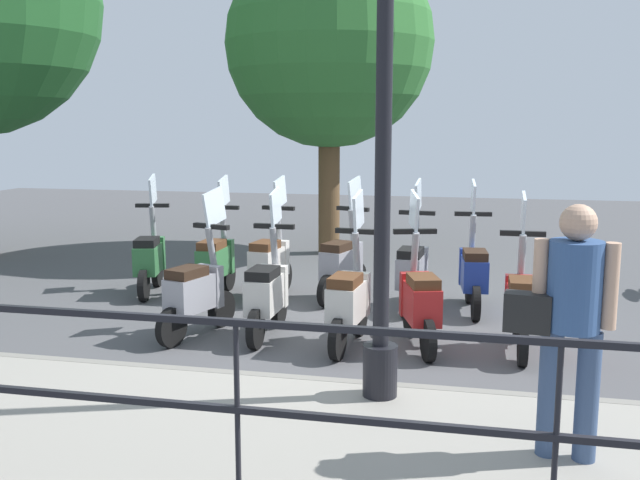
{
  "coord_description": "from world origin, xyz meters",
  "views": [
    {
      "loc": [
        -7.57,
        -1.17,
        2.22
      ],
      "look_at": [
        0.2,
        0.5,
        0.9
      ],
      "focal_mm": 40.0,
      "sensor_mm": 36.0,
      "label": 1
    }
  ],
  "objects_px": {
    "scooter_near_0": "(521,304)",
    "scooter_near_4": "(196,291)",
    "tree_distant": "(329,44)",
    "lamp_post_near": "(383,142)",
    "scooter_near_3": "(267,292)",
    "scooter_far_3": "(270,261)",
    "scooter_near_1": "(419,301)",
    "scooter_far_5": "(150,257)",
    "scooter_far_4": "(216,260)",
    "scooter_far_0": "(473,272)",
    "scooter_far_2": "(343,263)",
    "pedestrian_with_bag": "(569,313)",
    "scooter_far_1": "(412,269)",
    "scooter_near_2": "(349,300)"
  },
  "relations": [
    {
      "from": "scooter_near_4",
      "to": "scooter_far_1",
      "type": "xyz_separation_m",
      "value": [
        1.59,
        -2.1,
        0.0
      ]
    },
    {
      "from": "scooter_near_4",
      "to": "scooter_far_2",
      "type": "distance_m",
      "value": 2.2
    },
    {
      "from": "lamp_post_near",
      "to": "tree_distant",
      "type": "distance_m",
      "value": 6.98
    },
    {
      "from": "scooter_far_3",
      "to": "scooter_near_1",
      "type": "bearing_deg",
      "value": -120.96
    },
    {
      "from": "tree_distant",
      "to": "scooter_near_1",
      "type": "relative_size",
      "value": 3.38
    },
    {
      "from": "lamp_post_near",
      "to": "scooter_near_3",
      "type": "xyz_separation_m",
      "value": [
        1.73,
        1.4,
        -1.59
      ]
    },
    {
      "from": "pedestrian_with_bag",
      "to": "scooter_far_3",
      "type": "xyz_separation_m",
      "value": [
        4.08,
        3.06,
        -0.6
      ]
    },
    {
      "from": "scooter_far_0",
      "to": "scooter_near_0",
      "type": "bearing_deg",
      "value": -167.79
    },
    {
      "from": "tree_distant",
      "to": "scooter_near_0",
      "type": "distance_m",
      "value": 6.38
    },
    {
      "from": "scooter_near_1",
      "to": "scooter_far_4",
      "type": "height_order",
      "value": "same"
    },
    {
      "from": "lamp_post_near",
      "to": "scooter_far_2",
      "type": "relative_size",
      "value": 2.82
    },
    {
      "from": "scooter_near_4",
      "to": "scooter_near_2",
      "type": "bearing_deg",
      "value": -74.19
    },
    {
      "from": "scooter_near_1",
      "to": "scooter_far_0",
      "type": "bearing_deg",
      "value": -35.51
    },
    {
      "from": "scooter_near_2",
      "to": "scooter_near_4",
      "type": "xyz_separation_m",
      "value": [
        0.03,
        1.61,
        0.0
      ]
    },
    {
      "from": "scooter_near_3",
      "to": "scooter_far_1",
      "type": "bearing_deg",
      "value": -42.5
    },
    {
      "from": "scooter_near_4",
      "to": "scooter_far_3",
      "type": "xyz_separation_m",
      "value": [
        1.71,
        -0.3,
        0.0
      ]
    },
    {
      "from": "scooter_far_3",
      "to": "lamp_post_near",
      "type": "bearing_deg",
      "value": -143.12
    },
    {
      "from": "scooter_far_3",
      "to": "scooter_far_5",
      "type": "bearing_deg",
      "value": 100.67
    },
    {
      "from": "scooter_far_2",
      "to": "pedestrian_with_bag",
      "type": "bearing_deg",
      "value": -136.16
    },
    {
      "from": "scooter_near_4",
      "to": "scooter_far_5",
      "type": "height_order",
      "value": "same"
    },
    {
      "from": "scooter_far_1",
      "to": "scooter_far_4",
      "type": "xyz_separation_m",
      "value": [
        0.04,
        2.48,
        0.0
      ]
    },
    {
      "from": "scooter_near_3",
      "to": "scooter_far_4",
      "type": "distance_m",
      "value": 1.87
    },
    {
      "from": "lamp_post_near",
      "to": "scooter_near_4",
      "type": "bearing_deg",
      "value": 53.01
    },
    {
      "from": "scooter_near_2",
      "to": "scooter_near_4",
      "type": "bearing_deg",
      "value": 94.54
    },
    {
      "from": "lamp_post_near",
      "to": "scooter_far_0",
      "type": "height_order",
      "value": "lamp_post_near"
    },
    {
      "from": "tree_distant",
      "to": "scooter_near_2",
      "type": "xyz_separation_m",
      "value": [
        -5.04,
        -1.22,
        -3.0
      ]
    },
    {
      "from": "scooter_near_3",
      "to": "scooter_far_2",
      "type": "bearing_deg",
      "value": -15.21
    },
    {
      "from": "scooter_far_4",
      "to": "scooter_far_3",
      "type": "bearing_deg",
      "value": -83.02
    },
    {
      "from": "tree_distant",
      "to": "scooter_near_3",
      "type": "xyz_separation_m",
      "value": [
        -4.88,
        -0.33,
        -3.0
      ]
    },
    {
      "from": "scooter_far_4",
      "to": "tree_distant",
      "type": "bearing_deg",
      "value": -12.88
    },
    {
      "from": "scooter_near_2",
      "to": "scooter_near_3",
      "type": "relative_size",
      "value": 1.0
    },
    {
      "from": "scooter_near_4",
      "to": "scooter_far_0",
      "type": "height_order",
      "value": "same"
    },
    {
      "from": "pedestrian_with_bag",
      "to": "scooter_far_1",
      "type": "height_order",
      "value": "pedestrian_with_bag"
    },
    {
      "from": "lamp_post_near",
      "to": "scooter_near_4",
      "type": "xyz_separation_m",
      "value": [
        1.6,
        2.12,
        -1.59
      ]
    },
    {
      "from": "scooter_near_4",
      "to": "tree_distant",
      "type": "bearing_deg",
      "value": 12.26
    },
    {
      "from": "lamp_post_near",
      "to": "scooter_far_4",
      "type": "xyz_separation_m",
      "value": [
        3.23,
        2.51,
        -1.59
      ]
    },
    {
      "from": "scooter_near_0",
      "to": "scooter_near_4",
      "type": "relative_size",
      "value": 1.0
    },
    {
      "from": "scooter_far_2",
      "to": "scooter_far_3",
      "type": "height_order",
      "value": "same"
    },
    {
      "from": "pedestrian_with_bag",
      "to": "scooter_near_2",
      "type": "bearing_deg",
      "value": 45.02
    },
    {
      "from": "tree_distant",
      "to": "lamp_post_near",
      "type": "bearing_deg",
      "value": -165.33
    },
    {
      "from": "lamp_post_near",
      "to": "scooter_far_4",
      "type": "bearing_deg",
      "value": 37.85
    },
    {
      "from": "scooter_near_1",
      "to": "scooter_far_1",
      "type": "distance_m",
      "value": 1.51
    },
    {
      "from": "scooter_near_1",
      "to": "scooter_near_4",
      "type": "height_order",
      "value": "same"
    },
    {
      "from": "scooter_near_3",
      "to": "pedestrian_with_bag",
      "type": "bearing_deg",
      "value": -132.81
    },
    {
      "from": "scooter_near_0",
      "to": "scooter_far_5",
      "type": "distance_m",
      "value": 4.8
    },
    {
      "from": "lamp_post_near",
      "to": "scooter_near_2",
      "type": "relative_size",
      "value": 2.82
    },
    {
      "from": "lamp_post_near",
      "to": "scooter_near_4",
      "type": "distance_m",
      "value": 3.1
    },
    {
      "from": "tree_distant",
      "to": "scooter_far_2",
      "type": "xyz_separation_m",
      "value": [
        -3.18,
        -0.82,
        -3.0
      ]
    },
    {
      "from": "pedestrian_with_bag",
      "to": "scooter_near_0",
      "type": "bearing_deg",
      "value": 10.44
    },
    {
      "from": "scooter_near_1",
      "to": "scooter_far_5",
      "type": "xyz_separation_m",
      "value": [
        1.54,
        3.59,
        0.0
      ]
    }
  ]
}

